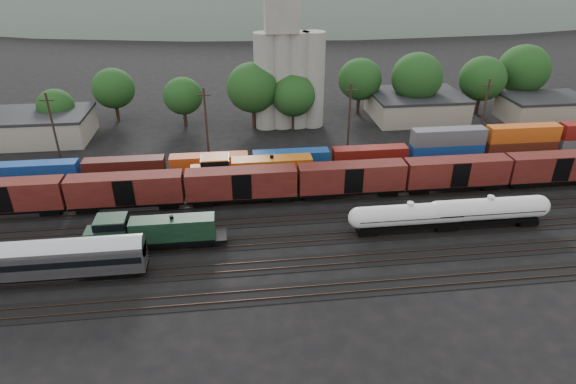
{
  "coord_description": "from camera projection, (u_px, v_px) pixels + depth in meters",
  "views": [
    {
      "loc": [
        -7.58,
        -54.25,
        32.51
      ],
      "look_at": [
        -0.86,
        2.0,
        3.0
      ],
      "focal_mm": 30.0,
      "sensor_mm": 36.0,
      "label": 1
    }
  ],
  "objects": [
    {
      "name": "tracks",
      "position": [
        296.0,
        218.0,
        63.57
      ],
      "size": [
        180.0,
        33.2,
        0.2
      ],
      "color": "black",
      "rests_on": "ground"
    },
    {
      "name": "utility_poles",
      "position": [
        279.0,
        120.0,
        80.1
      ],
      "size": [
        122.2,
        0.36,
        12.0
      ],
      "color": "black",
      "rests_on": "ground"
    },
    {
      "name": "tank_car_a",
      "position": [
        409.0,
        216.0,
        59.48
      ],
      "size": [
        15.36,
        2.75,
        4.03
      ],
      "color": "silver",
      "rests_on": "ground"
    },
    {
      "name": "tree_band",
      "position": [
        298.0,
        86.0,
        94.78
      ],
      "size": [
        164.78,
        20.18,
        13.7
      ],
      "color": "black",
      "rests_on": "ground"
    },
    {
      "name": "ground",
      "position": [
        296.0,
        219.0,
        63.59
      ],
      "size": [
        600.0,
        600.0,
        0.0
      ],
      "primitive_type": "plane",
      "color": "black"
    },
    {
      "name": "tank_car_b",
      "position": [
        488.0,
        210.0,
        60.51
      ],
      "size": [
        16.17,
        2.9,
        4.24
      ],
      "color": "silver",
      "rests_on": "ground"
    },
    {
      "name": "orange_locomotive",
      "position": [
        249.0,
        170.0,
        70.53
      ],
      "size": [
        19.58,
        3.26,
        4.9
      ],
      "color": "black",
      "rests_on": "ground"
    },
    {
      "name": "distant_hills",
      "position": [
        279.0,
        36.0,
        304.56
      ],
      "size": [
        860.0,
        286.0,
        130.0
      ],
      "color": "#59665B",
      "rests_on": "ground"
    },
    {
      "name": "boxcar_string",
      "position": [
        242.0,
        184.0,
        65.83
      ],
      "size": [
        138.2,
        2.9,
        4.2
      ],
      "color": "black",
      "rests_on": "ground"
    },
    {
      "name": "passenger_coach",
      "position": [
        40.0,
        259.0,
        50.4
      ],
      "size": [
        21.53,
        2.66,
        4.89
      ],
      "color": "silver",
      "rests_on": "ground"
    },
    {
      "name": "industrial_sheds",
      "position": [
        306.0,
        114.0,
        94.15
      ],
      "size": [
        119.38,
        17.26,
        5.1
      ],
      "color": "#9E937F",
      "rests_on": "ground"
    },
    {
      "name": "green_locomotive",
      "position": [
        148.0,
        232.0,
        56.14
      ],
      "size": [
        16.29,
        2.88,
        4.31
      ],
      "color": "black",
      "rests_on": "ground"
    },
    {
      "name": "container_wall",
      "position": [
        254.0,
        159.0,
        75.22
      ],
      "size": [
        161.63,
        2.6,
        5.8
      ],
      "color": "black",
      "rests_on": "ground"
    },
    {
      "name": "grain_silo",
      "position": [
        288.0,
        69.0,
        90.44
      ],
      "size": [
        13.4,
        5.0,
        29.0
      ],
      "color": "gray",
      "rests_on": "ground"
    }
  ]
}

